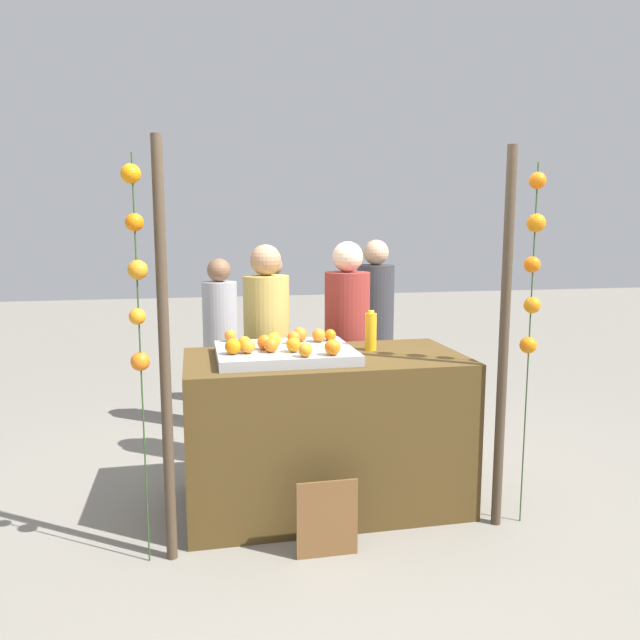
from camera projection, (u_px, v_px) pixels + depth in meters
name	position (u px, v px, depth m)	size (l,w,h in m)	color
ground_plane	(325.00, 502.00, 3.88)	(24.00, 24.00, 0.00)	gray
stall_counter	(325.00, 431.00, 3.81)	(1.70, 0.87, 0.95)	#4C3819
orange_tray	(285.00, 353.00, 3.68)	(0.81, 0.67, 0.06)	#9EA0A5
orange_0	(274.00, 338.00, 3.80)	(0.07, 0.07, 0.07)	orange
orange_1	(300.00, 334.00, 3.88)	(0.09, 0.09, 0.09)	orange
orange_2	(248.00, 346.00, 3.51)	(0.09, 0.09, 0.09)	orange
orange_3	(265.00, 342.00, 3.62)	(0.09, 0.09, 0.09)	orange
orange_4	(244.00, 343.00, 3.61)	(0.08, 0.08, 0.08)	orange
orange_5	(230.00, 335.00, 3.88)	(0.08, 0.08, 0.08)	orange
orange_6	(332.00, 347.00, 3.46)	(0.09, 0.09, 0.09)	orange
orange_7	(294.00, 338.00, 3.80)	(0.08, 0.08, 0.08)	orange
orange_8	(330.00, 335.00, 3.91)	(0.07, 0.07, 0.07)	orange
orange_9	(305.00, 350.00, 3.41)	(0.08, 0.08, 0.08)	orange
orange_10	(271.00, 345.00, 3.54)	(0.08, 0.08, 0.08)	orange
orange_11	(274.00, 340.00, 3.68)	(0.09, 0.09, 0.09)	orange
orange_12	(233.00, 347.00, 3.48)	(0.09, 0.09, 0.09)	orange
orange_13	(294.00, 345.00, 3.55)	(0.09, 0.09, 0.09)	orange
orange_14	(319.00, 335.00, 3.86)	(0.09, 0.09, 0.09)	orange
juice_bottle	(371.00, 331.00, 3.90)	(0.07, 0.07, 0.26)	gold
chalkboard_sign	(327.00, 519.00, 3.22)	(0.33, 0.03, 0.43)	brown
vendor_left	(267.00, 366.00, 4.36)	(0.32, 0.32, 1.61)	tan
vendor_right	(347.00, 361.00, 4.47)	(0.33, 0.33, 1.63)	maroon
crowd_person_0	(221.00, 350.00, 5.25)	(0.29, 0.29, 1.47)	#99999E
crowd_person_1	(375.00, 339.00, 5.40)	(0.33, 0.33, 1.62)	#333338
crowd_person_2	(273.00, 338.00, 5.83)	(0.30, 0.30, 1.48)	#333338
canopy_post_left	(165.00, 357.00, 3.07)	(0.06, 0.06, 2.17)	#473828
canopy_post_right	(504.00, 343.00, 3.44)	(0.06, 0.06, 2.17)	#473828
garland_strand_left	(136.00, 271.00, 2.98)	(0.11, 0.11, 2.08)	#2D4C23
garland_strand_right	(533.00, 266.00, 3.41)	(0.11, 0.11, 2.08)	#2D4C23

